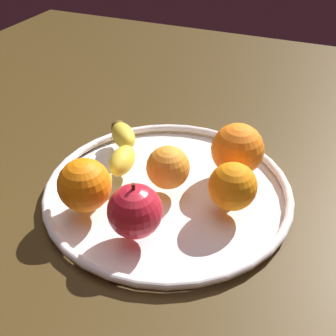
% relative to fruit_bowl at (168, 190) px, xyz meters
% --- Properties ---
extents(ground_plane, '(1.49, 1.49, 0.04)m').
position_rel_fruit_bowl_xyz_m(ground_plane, '(0.00, 0.00, -0.03)').
color(ground_plane, '#3D2D13').
extents(fruit_bowl, '(0.36, 0.36, 0.02)m').
position_rel_fruit_bowl_xyz_m(fruit_bowl, '(0.00, 0.00, 0.00)').
color(fruit_bowl, white).
rests_on(fruit_bowl, ground_plane).
extents(banana, '(0.21, 0.09, 0.03)m').
position_rel_fruit_bowl_xyz_m(banana, '(0.01, 0.09, 0.03)').
color(banana, gold).
rests_on(banana, fruit_bowl).
extents(apple, '(0.07, 0.07, 0.08)m').
position_rel_fruit_bowl_xyz_m(apple, '(-0.10, 0.00, 0.04)').
color(apple, red).
rests_on(apple, fruit_bowl).
extents(orange_front_right, '(0.08, 0.08, 0.08)m').
position_rel_fruit_bowl_xyz_m(orange_front_right, '(0.07, -0.08, 0.05)').
color(orange_front_right, orange).
rests_on(orange_front_right, fruit_bowl).
extents(orange_back_left, '(0.06, 0.06, 0.06)m').
position_rel_fruit_bowl_xyz_m(orange_back_left, '(0.00, 0.00, 0.04)').
color(orange_back_left, orange).
rests_on(orange_back_left, fruit_bowl).
extents(orange_front_left, '(0.06, 0.06, 0.06)m').
position_rel_fruit_bowl_xyz_m(orange_front_left, '(-0.01, -0.10, 0.04)').
color(orange_front_left, orange).
rests_on(orange_front_left, fruit_bowl).
extents(orange_back_right, '(0.07, 0.07, 0.07)m').
position_rel_fruit_bowl_xyz_m(orange_back_right, '(-0.08, 0.08, 0.04)').
color(orange_back_right, orange).
rests_on(orange_back_right, fruit_bowl).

